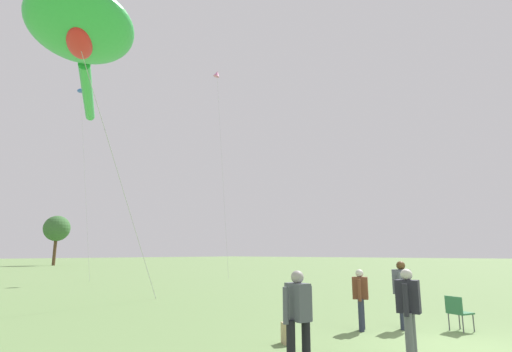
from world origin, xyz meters
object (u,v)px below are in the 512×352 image
Objects in this scene: person_photographer at (298,313)px; folding_chair at (458,310)px; backpack at (287,333)px; small_kite_tiny_distant at (81,94)px; person_child_front at (361,295)px; tree_shrub_far at (57,229)px; big_show_kite at (82,34)px; small_kite_bird_shape at (217,76)px; person_short_left at (409,306)px; person_dark_jacket at (402,289)px.

person_photographer reaches higher than folding_chair.
small_kite_tiny_distant is at bearing 76.25° from backpack.
small_kite_tiny_distant is (1.96, 26.62, 13.76)m from folding_chair.
small_kite_tiny_distant is (7.58, 25.55, 13.32)m from person_photographer.
tree_shrub_far is (17.47, 59.94, 4.83)m from person_child_front.
tree_shrub_far is at bearing -173.61° from big_show_kite.
small_kite_bird_shape reaches higher than backpack.
tree_shrub_far is at bearing -27.21° from person_short_left.
person_photographer is at bearing 81.75° from person_dark_jacket.
person_dark_jacket reaches higher than person_child_front.
big_show_kite is 14.22m from person_short_left.
person_photographer is at bearing -4.76° from small_kite_tiny_distant.
small_kite_bird_shape is at bearing 49.97° from backpack.
person_photographer is at bearing -165.62° from small_kite_bird_shape.
backpack is (-3.93, 2.53, -0.29)m from folding_chair.
person_child_front is at bearing -60.00° from person_photographer.
person_child_front is 1.77× the size of folding_chair.
small_kite_bird_shape is (13.47, 21.41, 17.58)m from person_dark_jacket.
person_photographer is 33.41m from small_kite_bird_shape.
folding_chair is (5.36, -10.78, -9.49)m from big_show_kite.
person_short_left is 1.00× the size of person_photographer.
person_child_front is 3.47× the size of backpack.
big_show_kite reaches higher than person_dark_jacket.
small_kite_tiny_distant reaches higher than folding_chair.
tree_shrub_far is at bearing -24.66° from person_dark_jacket.
person_child_front is 30.77m from small_kite_bird_shape.
person_dark_jacket reaches higher than folding_chair.
person_photographer is at bearing 27.53° from big_show_kite.
person_short_left is at bearing 0.11° from small_kite_tiny_distant.
person_child_front is 0.20× the size of tree_shrub_far.
person_photographer is 1.93× the size of folding_chair.
person_dark_jacket is 3.94× the size of backpack.
small_kite_tiny_distant is at bearing -15.07° from person_dark_jacket.
big_show_kite is 14.01m from person_dark_jacket.
small_kite_bird_shape is at bearing -41.58° from person_dark_jacket.
person_child_front is 28.30m from small_kite_tiny_distant.
folding_chair is at bearing 7.55° from small_kite_tiny_distant.
backpack is 28.50m from small_kite_tiny_distant.
backpack is (-2.45, 0.60, -0.66)m from person_child_front.
person_child_front is at bearing -56.01° from person_short_left.
small_kite_bird_shape is (18.53, 21.51, 17.62)m from person_photographer.
folding_chair is 1.95× the size of backpack.
small_kite_bird_shape is 2.46× the size of tree_shrub_far.
small_kite_bird_shape is 41.46m from tree_shrub_far.
big_show_kite is at bearing 177.97° from small_kite_bird_shape.
person_short_left is 30.30m from small_kite_tiny_distant.
small_kite_bird_shape is at bearing 81.52° from small_kite_tiny_distant.
person_child_front is at bearing -13.81° from backpack.
small_kite_tiny_distant reaches higher than person_short_left.
person_short_left is at bearing -99.70° from person_photographer.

